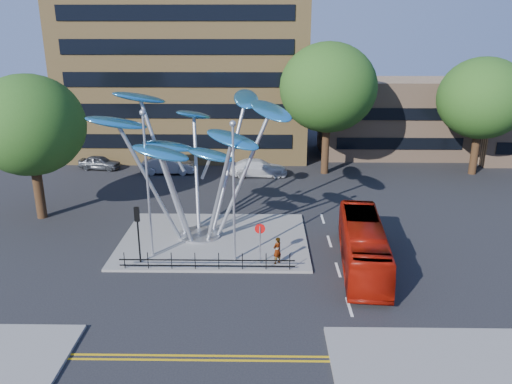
{
  "coord_description": "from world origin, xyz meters",
  "views": [
    {
      "loc": [
        2.19,
        -23.84,
        13.25
      ],
      "look_at": [
        1.75,
        4.0,
        4.02
      ],
      "focal_mm": 35.0,
      "sensor_mm": 36.0,
      "label": 1
    }
  ],
  "objects_px": {
    "street_lamp_right": "(234,179)",
    "no_entry_sign_island": "(260,237)",
    "tree_right": "(328,88)",
    "red_bus": "(363,245)",
    "leaf_sculpture": "(195,135)",
    "street_lamp_left": "(147,172)",
    "tree_left": "(29,126)",
    "parked_car_right": "(258,168)",
    "tree_far": "(482,98)",
    "pedestrian": "(277,250)",
    "parked_car_left": "(100,163)",
    "parked_car_mid": "(169,165)",
    "traffic_light_island": "(138,223)"
  },
  "relations": [
    {
      "from": "leaf_sculpture",
      "to": "no_entry_sign_island",
      "type": "distance_m",
      "value": 7.71
    },
    {
      "from": "no_entry_sign_island",
      "to": "parked_car_right",
      "type": "distance_m",
      "value": 18.48
    },
    {
      "from": "tree_far",
      "to": "parked_car_right",
      "type": "height_order",
      "value": "tree_far"
    },
    {
      "from": "tree_left",
      "to": "tree_far",
      "type": "height_order",
      "value": "tree_far"
    },
    {
      "from": "traffic_light_island",
      "to": "parked_car_mid",
      "type": "relative_size",
      "value": 0.68
    },
    {
      "from": "parked_car_mid",
      "to": "parked_car_right",
      "type": "distance_m",
      "value": 8.55
    },
    {
      "from": "tree_right",
      "to": "traffic_light_island",
      "type": "distance_m",
      "value": 24.06
    },
    {
      "from": "leaf_sculpture",
      "to": "street_lamp_left",
      "type": "distance_m",
      "value": 4.28
    },
    {
      "from": "tree_left",
      "to": "parked_car_left",
      "type": "relative_size",
      "value": 2.59
    },
    {
      "from": "tree_left",
      "to": "parked_car_mid",
      "type": "xyz_separation_m",
      "value": [
        7.17,
        11.66,
        -5.97
      ]
    },
    {
      "from": "street_lamp_right",
      "to": "parked_car_left",
      "type": "distance_m",
      "value": 25.0
    },
    {
      "from": "leaf_sculpture",
      "to": "traffic_light_island",
      "type": "xyz_separation_m",
      "value": [
        -2.93,
        -4.18,
        -4.26
      ]
    },
    {
      "from": "street_lamp_right",
      "to": "parked_car_right",
      "type": "distance_m",
      "value": 18.51
    },
    {
      "from": "street_lamp_left",
      "to": "pedestrian",
      "type": "distance_m",
      "value": 8.75
    },
    {
      "from": "tree_far",
      "to": "leaf_sculpture",
      "type": "distance_m",
      "value": 28.53
    },
    {
      "from": "pedestrian",
      "to": "parked_car_left",
      "type": "relative_size",
      "value": 0.41
    },
    {
      "from": "tree_left",
      "to": "street_lamp_right",
      "type": "distance_m",
      "value": 16.19
    },
    {
      "from": "tree_left",
      "to": "pedestrian",
      "type": "height_order",
      "value": "tree_left"
    },
    {
      "from": "pedestrian",
      "to": "parked_car_mid",
      "type": "bearing_deg",
      "value": -104.12
    },
    {
      "from": "street_lamp_left",
      "to": "parked_car_right",
      "type": "relative_size",
      "value": 1.63
    },
    {
      "from": "tree_right",
      "to": "tree_left",
      "type": "height_order",
      "value": "tree_right"
    },
    {
      "from": "tree_far",
      "to": "no_entry_sign_island",
      "type": "bearing_deg",
      "value": -135.75
    },
    {
      "from": "street_lamp_right",
      "to": "no_entry_sign_island",
      "type": "relative_size",
      "value": 3.39
    },
    {
      "from": "tree_left",
      "to": "street_lamp_right",
      "type": "height_order",
      "value": "tree_left"
    },
    {
      "from": "tree_right",
      "to": "tree_far",
      "type": "bearing_deg",
      "value": 0.0
    },
    {
      "from": "tree_left",
      "to": "parked_car_right",
      "type": "relative_size",
      "value": 1.91
    },
    {
      "from": "tree_left",
      "to": "parked_car_right",
      "type": "xyz_separation_m",
      "value": [
        15.69,
        10.96,
        -6.01
      ]
    },
    {
      "from": "tree_far",
      "to": "parked_car_mid",
      "type": "height_order",
      "value": "tree_far"
    },
    {
      "from": "parked_car_left",
      "to": "red_bus",
      "type": "bearing_deg",
      "value": -125.18
    },
    {
      "from": "street_lamp_left",
      "to": "no_entry_sign_island",
      "type": "bearing_deg",
      "value": -8.61
    },
    {
      "from": "tree_left",
      "to": "parked_car_left",
      "type": "height_order",
      "value": "tree_left"
    },
    {
      "from": "red_bus",
      "to": "parked_car_right",
      "type": "height_order",
      "value": "red_bus"
    },
    {
      "from": "no_entry_sign_island",
      "to": "parked_car_left",
      "type": "bearing_deg",
      "value": 127.7
    },
    {
      "from": "tree_right",
      "to": "red_bus",
      "type": "distance_m",
      "value": 20.6
    },
    {
      "from": "tree_left",
      "to": "parked_car_left",
      "type": "distance_m",
      "value": 14.37
    },
    {
      "from": "leaf_sculpture",
      "to": "street_lamp_right",
      "type": "distance_m",
      "value": 4.83
    },
    {
      "from": "leaf_sculpture",
      "to": "pedestrian",
      "type": "height_order",
      "value": "leaf_sculpture"
    },
    {
      "from": "leaf_sculpture",
      "to": "pedestrian",
      "type": "relative_size",
      "value": 7.83
    },
    {
      "from": "tree_left",
      "to": "parked_car_mid",
      "type": "distance_m",
      "value": 14.93
    },
    {
      "from": "tree_right",
      "to": "street_lamp_right",
      "type": "bearing_deg",
      "value": -111.54
    },
    {
      "from": "tree_right",
      "to": "street_lamp_left",
      "type": "height_order",
      "value": "tree_right"
    },
    {
      "from": "pedestrian",
      "to": "parked_car_right",
      "type": "height_order",
      "value": "pedestrian"
    },
    {
      "from": "traffic_light_island",
      "to": "no_entry_sign_island",
      "type": "xyz_separation_m",
      "value": [
        7.0,
        0.02,
        -0.8
      ]
    },
    {
      "from": "street_lamp_left",
      "to": "street_lamp_right",
      "type": "bearing_deg",
      "value": -5.71
    },
    {
      "from": "tree_right",
      "to": "street_lamp_right",
      "type": "relative_size",
      "value": 1.46
    },
    {
      "from": "tree_right",
      "to": "traffic_light_island",
      "type": "relative_size",
      "value": 3.54
    },
    {
      "from": "tree_left",
      "to": "leaf_sculpture",
      "type": "relative_size",
      "value": 0.81
    },
    {
      "from": "tree_far",
      "to": "pedestrian",
      "type": "xyz_separation_m",
      "value": [
        -19.0,
        -19.5,
        -6.14
      ]
    },
    {
      "from": "tree_left",
      "to": "no_entry_sign_island",
      "type": "height_order",
      "value": "tree_left"
    },
    {
      "from": "street_lamp_left",
      "to": "parked_car_right",
      "type": "height_order",
      "value": "street_lamp_left"
    }
  ]
}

